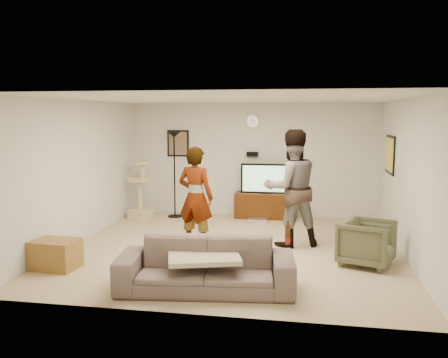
% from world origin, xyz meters
% --- Properties ---
extents(floor, '(5.50, 5.50, 0.02)m').
position_xyz_m(floor, '(0.00, 0.00, -0.01)').
color(floor, tan).
rests_on(floor, ground).
extents(ceiling, '(5.50, 5.50, 0.02)m').
position_xyz_m(ceiling, '(0.00, 0.00, 2.51)').
color(ceiling, silver).
rests_on(ceiling, wall_back).
extents(wall_back, '(5.50, 0.04, 2.50)m').
position_xyz_m(wall_back, '(0.00, 2.75, 1.25)').
color(wall_back, silver).
rests_on(wall_back, floor).
extents(wall_front, '(5.50, 0.04, 2.50)m').
position_xyz_m(wall_front, '(0.00, -2.75, 1.25)').
color(wall_front, silver).
rests_on(wall_front, floor).
extents(wall_left, '(0.04, 5.50, 2.50)m').
position_xyz_m(wall_left, '(-2.75, 0.00, 1.25)').
color(wall_left, silver).
rests_on(wall_left, floor).
extents(wall_right, '(0.04, 5.50, 2.50)m').
position_xyz_m(wall_right, '(2.75, 0.00, 1.25)').
color(wall_right, silver).
rests_on(wall_right, floor).
extents(wall_clock, '(0.26, 0.04, 0.26)m').
position_xyz_m(wall_clock, '(0.00, 2.72, 2.10)').
color(wall_clock, silver).
rests_on(wall_clock, wall_back).
extents(wall_speaker, '(0.25, 0.10, 0.10)m').
position_xyz_m(wall_speaker, '(0.00, 2.69, 1.38)').
color(wall_speaker, black).
rests_on(wall_speaker, wall_back).
extents(picture_back, '(0.42, 0.03, 0.52)m').
position_xyz_m(picture_back, '(-1.70, 2.73, 1.60)').
color(picture_back, brown).
rests_on(picture_back, wall_back).
extents(picture_right, '(0.03, 0.78, 0.62)m').
position_xyz_m(picture_right, '(2.73, 1.60, 1.50)').
color(picture_right, yellow).
rests_on(picture_right, wall_right).
extents(tv_stand, '(1.33, 0.45, 0.55)m').
position_xyz_m(tv_stand, '(0.32, 2.50, 0.28)').
color(tv_stand, '#3B1C07').
rests_on(tv_stand, floor).
extents(console_box, '(0.40, 0.30, 0.07)m').
position_xyz_m(console_box, '(0.20, 2.11, 0.04)').
color(console_box, silver).
rests_on(console_box, floor).
extents(tv, '(1.08, 0.08, 0.64)m').
position_xyz_m(tv, '(0.32, 2.50, 0.87)').
color(tv, black).
rests_on(tv, tv_stand).
extents(tv_screen, '(0.99, 0.01, 0.56)m').
position_xyz_m(tv_screen, '(0.32, 2.46, 0.87)').
color(tv_screen, '#5CFD4A').
rests_on(tv_screen, tv).
extents(floor_lamp, '(0.32, 0.32, 1.87)m').
position_xyz_m(floor_lamp, '(-1.66, 2.27, 0.94)').
color(floor_lamp, black).
rests_on(floor_lamp, floor).
extents(cat_tree, '(0.49, 0.49, 1.27)m').
position_xyz_m(cat_tree, '(-2.37, 2.01, 0.63)').
color(cat_tree, '#C7B882').
rests_on(cat_tree, floor).
extents(person_left, '(0.71, 0.55, 1.72)m').
position_xyz_m(person_left, '(-0.63, -0.06, 0.86)').
color(person_left, '#A7A6B1').
rests_on(person_left, floor).
extents(person_right, '(1.19, 1.07, 2.00)m').
position_xyz_m(person_right, '(0.95, 0.36, 1.00)').
color(person_right, '#20517B').
rests_on(person_right, floor).
extents(sofa, '(2.33, 1.13, 0.65)m').
position_xyz_m(sofa, '(-0.05, -1.99, 0.33)').
color(sofa, brown).
rests_on(sofa, floor).
extents(throw_blanket, '(1.06, 0.93, 0.06)m').
position_xyz_m(throw_blanket, '(-0.07, -1.99, 0.44)').
color(throw_blanket, beige).
rests_on(throw_blanket, sofa).
extents(beer_bottle, '(0.06, 0.06, 0.25)m').
position_xyz_m(beer_bottle, '(0.99, -1.99, 0.78)').
color(beer_bottle, '#452606').
rests_on(beer_bottle, sofa).
extents(armchair, '(0.96, 0.95, 0.69)m').
position_xyz_m(armchair, '(2.11, -0.55, 0.34)').
color(armchair, '#484A32').
rests_on(armchair, floor).
extents(side_table, '(0.68, 0.53, 0.43)m').
position_xyz_m(side_table, '(-2.40, -1.51, 0.21)').
color(side_table, brown).
rests_on(side_table, floor).
extents(toy_ball, '(0.09, 0.09, 0.09)m').
position_xyz_m(toy_ball, '(-0.67, -0.58, 0.04)').
color(toy_ball, teal).
rests_on(toy_ball, floor).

